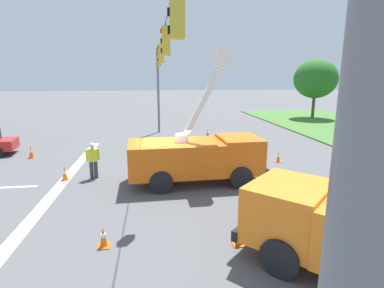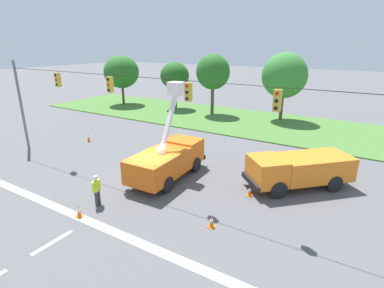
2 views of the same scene
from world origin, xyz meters
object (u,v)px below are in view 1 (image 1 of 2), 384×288
Objects in this scene: tree_far_west at (316,79)px; traffic_cone_mid_right at (103,237)px; utility_truck_bucket_lift at (197,154)px; traffic_cone_lane_edge_a at (239,236)px; tree_west at (377,82)px; traffic_cone_foreground_left at (31,152)px; utility_truck_support_near at (379,238)px; traffic_cone_foreground_right at (278,157)px; road_worker at (93,158)px; traffic_cone_near_bucket at (65,174)px; traffic_cone_mid_left at (208,133)px.

traffic_cone_mid_right is (25.13, -20.32, -4.33)m from tree_far_west.
traffic_cone_lane_edge_a is at bearing 4.49° from utility_truck_bucket_lift.
traffic_cone_foreground_left is (6.48, -27.62, -4.03)m from tree_west.
utility_truck_support_near is (19.55, -15.14, -3.20)m from tree_west.
traffic_cone_lane_edge_a is at bearing -29.89° from traffic_cone_foreground_right.
utility_truck_support_near is at bearing -37.75° from tree_west.
utility_truck_bucket_lift is 3.53× the size of road_worker.
traffic_cone_near_bucket is at bearing -99.89° from utility_truck_bucket_lift.
utility_truck_bucket_lift is 10.92m from traffic_cone_foreground_left.
tree_far_west is 8.19m from tree_west.
utility_truck_support_near is at bearing 2.14° from traffic_cone_mid_left.
traffic_cone_mid_right is (6.27, 1.40, -0.71)m from road_worker.
traffic_cone_lane_edge_a reaches higher than traffic_cone_foreground_right.
tree_far_west is at bearing 119.03° from traffic_cone_foreground_left.
utility_truck_bucket_lift reaches higher than traffic_cone_foreground_right.
utility_truck_support_near reaches higher than traffic_cone_mid_left.
road_worker is at bearing -49.02° from tree_far_west.
tree_west reaches higher than traffic_cone_near_bucket.
utility_truck_bucket_lift is 1.01× the size of utility_truck_support_near.
traffic_cone_foreground_left is at bearing -76.80° from tree_west.
road_worker is 6.46m from traffic_cone_mid_right.
traffic_cone_foreground_right is (-10.34, 2.07, -0.92)m from utility_truck_support_near.
traffic_cone_lane_edge_a is (0.41, 3.92, -0.01)m from traffic_cone_mid_right.
tree_far_west is 31.02m from utility_truck_support_near.
utility_truck_bucket_lift reaches higher than traffic_cone_foreground_left.
traffic_cone_foreground_right is (9.22, -13.06, -4.12)m from tree_west.
utility_truck_support_near is at bearing 47.21° from traffic_cone_near_bucket.
tree_far_west is 11.36× the size of traffic_cone_lane_edge_a.
traffic_cone_mid_left is (-7.78, -2.75, 0.08)m from traffic_cone_foreground_right.
tree_far_west reaches higher than traffic_cone_mid_left.
tree_far_west is 3.87× the size of road_worker.
utility_truck_bucket_lift is at bearing -56.68° from tree_west.
utility_truck_bucket_lift is 10.89m from traffic_cone_mid_left.
road_worker is at bearing -141.43° from traffic_cone_lane_edge_a.
traffic_cone_mid_left is 1.19× the size of traffic_cone_lane_edge_a.
utility_truck_bucket_lift is at bearing 59.50° from traffic_cone_foreground_left.
traffic_cone_mid_right is at bearing -34.49° from utility_truck_bucket_lift.
traffic_cone_mid_left reaches higher than traffic_cone_foreground_right.
traffic_cone_foreground_left is 12.12m from traffic_cone_mid_right.
traffic_cone_mid_left is (-9.38, 7.33, -0.65)m from road_worker.
traffic_cone_near_bucket is at bearing -85.61° from road_worker.
utility_truck_bucket_lift is at bearing 80.11° from traffic_cone_near_bucket.
traffic_cone_near_bucket reaches higher than traffic_cone_lane_edge_a.
traffic_cone_lane_edge_a is at bearing 84.00° from traffic_cone_mid_right.
utility_truck_support_near is (27.61, -13.72, -3.43)m from tree_far_west.
tree_west is 16.39m from traffic_cone_mid_left.
tree_far_west is 11.78× the size of traffic_cone_foreground_right.
utility_truck_support_near is at bearing 52.39° from traffic_cone_lane_edge_a.
utility_truck_support_near is at bearing 43.67° from traffic_cone_foreground_left.
utility_truck_bucket_lift is (20.06, -16.83, -3.27)m from tree_far_west.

